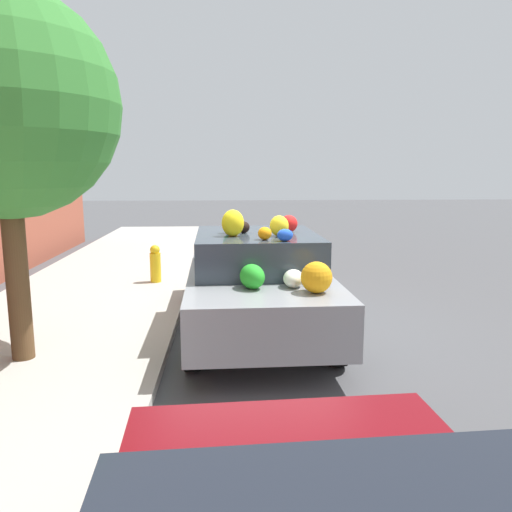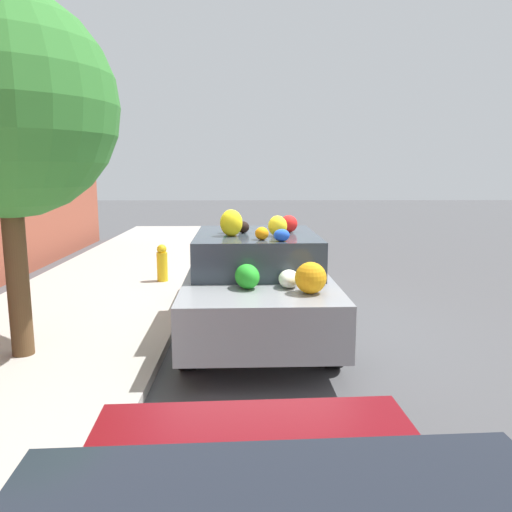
{
  "view_description": "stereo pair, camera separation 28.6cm",
  "coord_description": "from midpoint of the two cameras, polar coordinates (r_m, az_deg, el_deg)",
  "views": [
    {
      "loc": [
        -6.59,
        0.38,
        2.19
      ],
      "look_at": [
        0.0,
        0.0,
        1.05
      ],
      "focal_mm": 35.0,
      "sensor_mm": 36.0,
      "label": 1
    },
    {
      "loc": [
        -6.6,
        0.09,
        2.19
      ],
      "look_at": [
        0.0,
        0.0,
        1.05
      ],
      "focal_mm": 35.0,
      "sensor_mm": 36.0,
      "label": 2
    }
  ],
  "objects": [
    {
      "name": "fire_hydrant",
      "position": [
        9.52,
        -12.28,
        -0.89
      ],
      "size": [
        0.2,
        0.2,
        0.7
      ],
      "color": "gold",
      "rests_on": "sidewalk_curb"
    },
    {
      "name": "ground_plane",
      "position": [
        6.95,
        -1.19,
        -8.56
      ],
      "size": [
        60.0,
        60.0,
        0.0
      ],
      "primitive_type": "plane",
      "color": "#4C4C4F"
    },
    {
      "name": "street_tree",
      "position": [
        6.01,
        -28.23,
        14.97
      ],
      "size": [
        2.39,
        2.39,
        3.94
      ],
      "color": "brown",
      "rests_on": "sidewalk_curb"
    },
    {
      "name": "sidewalk_curb",
      "position": [
        7.35,
        -22.93,
        -7.85
      ],
      "size": [
        24.0,
        3.2,
        0.12
      ],
      "color": "#B2ADA3",
      "rests_on": "ground"
    },
    {
      "name": "art_car",
      "position": [
        6.72,
        -1.2,
        -2.69
      ],
      "size": [
        4.15,
        1.87,
        1.71
      ],
      "rotation": [
        0.0,
        0.0,
        0.02
      ],
      "color": "gray",
      "rests_on": "ground"
    }
  ]
}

